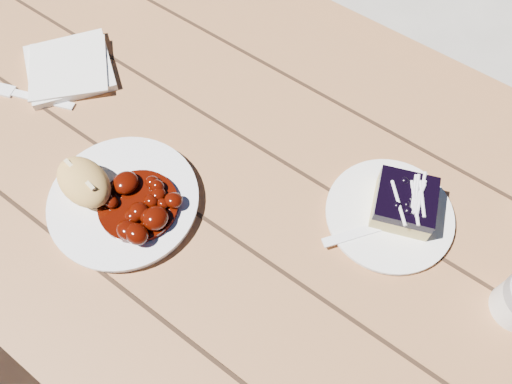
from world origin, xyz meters
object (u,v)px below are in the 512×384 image
Objects in this scene: dessert_plate at (389,215)px; bread_roll at (84,182)px; picnic_table at (271,247)px; blueberry_cake at (404,203)px; main_plate at (124,202)px.

bread_roll is at bearing -148.39° from dessert_plate.
dessert_plate is (0.15, 0.10, 0.17)m from picnic_table.
bread_roll is 0.91× the size of blueberry_cake.
bread_roll reaches higher than picnic_table.
main_plate is at bearing -145.54° from picnic_table.
main_plate is at bearing 19.98° from bread_roll.
blueberry_cake is (0.36, 0.24, 0.03)m from main_plate.
dessert_plate is 1.70× the size of blueberry_cake.
dessert_plate is (0.41, 0.25, -0.04)m from bread_roll.
dessert_plate is (0.35, 0.23, -0.00)m from main_plate.
picnic_table is at bearing 34.46° from main_plate.
bread_roll is at bearing -168.17° from blueberry_cake.
bread_roll reaches higher than dessert_plate.
main_plate is (-0.20, -0.13, 0.17)m from picnic_table.
dessert_plate is 0.03m from blueberry_cake.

